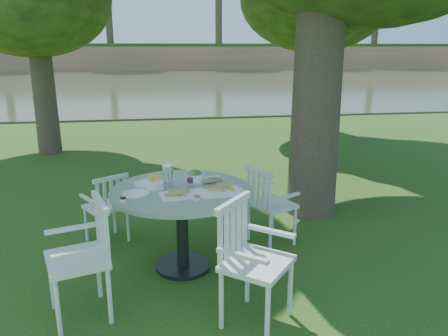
% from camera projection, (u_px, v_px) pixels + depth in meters
% --- Properties ---
extents(ground, '(140.00, 140.00, 0.00)m').
position_uv_depth(ground, '(227.00, 243.00, 5.04)').
color(ground, '#17370B').
rests_on(ground, ground).
extents(table, '(1.39, 1.39, 0.85)m').
position_uv_depth(table, '(182.00, 205.00, 4.31)').
color(table, black).
rests_on(table, ground).
extents(chair_ne, '(0.58, 0.59, 0.91)m').
position_uv_depth(chair_ne, '(266.00, 200.00, 4.88)').
color(chair_ne, silver).
rests_on(chair_ne, ground).
extents(chair_nw, '(0.56, 0.55, 0.82)m').
position_uv_depth(chair_nw, '(109.00, 204.00, 4.92)').
color(chair_nw, silver).
rests_on(chair_nw, ground).
extents(chair_sw, '(0.60, 0.63, 1.00)m').
position_uv_depth(chair_sw, '(89.00, 249.00, 3.58)').
color(chair_sw, silver).
rests_on(chair_sw, ground).
extents(chair_se, '(0.70, 0.70, 1.02)m').
position_uv_depth(chair_se, '(246.00, 252.00, 3.51)').
color(chair_se, silver).
rests_on(chair_se, ground).
extents(tableware, '(1.16, 0.76, 0.22)m').
position_uv_depth(tableware, '(180.00, 184.00, 4.29)').
color(tableware, white).
rests_on(tableware, table).
extents(river, '(100.00, 28.00, 0.12)m').
position_uv_depth(river, '(167.00, 84.00, 26.93)').
color(river, '#353D24').
rests_on(river, ground).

